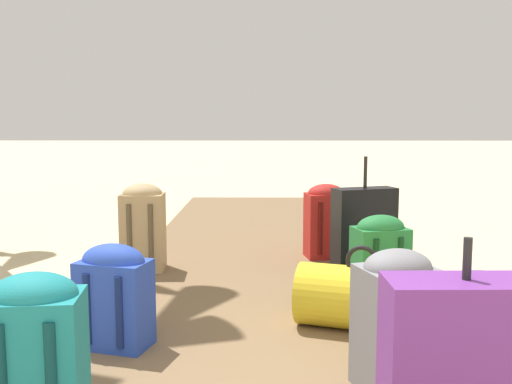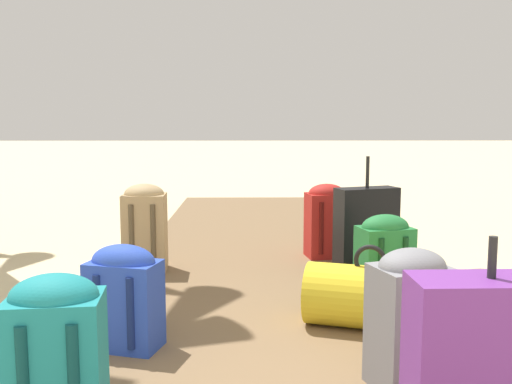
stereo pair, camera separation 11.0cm
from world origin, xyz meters
The scene contains 11 objects.
ground_plane centered at (0.00, 2.83, 0.00)m, with size 60.00×60.00×0.00m, color beige.
boardwalk centered at (0.00, 3.54, 0.04)m, with size 1.85×7.07×0.08m, color brown.
backpack_red centered at (0.52, 3.60, 0.38)m, with size 0.33×0.28×0.57m.
backpack_blue centered at (-0.65, 1.83, 0.34)m, with size 0.36×0.28×0.49m.
suitcase_black centered at (0.73, 3.13, 0.38)m, with size 0.46×0.30×0.81m.
duffel_bag_yellow centered at (0.53, 2.07, 0.24)m, with size 0.70×0.49×0.43m.
backpack_grey centered at (0.55, 1.42, 0.37)m, with size 0.34×0.31×0.56m.
backpack_teal centered at (-0.68, 1.01, 0.38)m, with size 0.31×0.26×0.57m.
backpack_tan centered at (-0.80, 3.21, 0.40)m, with size 0.30×0.28×0.61m.
backpack_green centered at (0.74, 2.61, 0.34)m, with size 0.35×0.28×0.49m.
rock_right_far centered at (1.32, 2.54, 0.13)m, with size 0.42×0.47×0.25m, color slate.
Camera 1 is at (0.03, -0.70, 1.12)m, focal length 39.90 mm.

